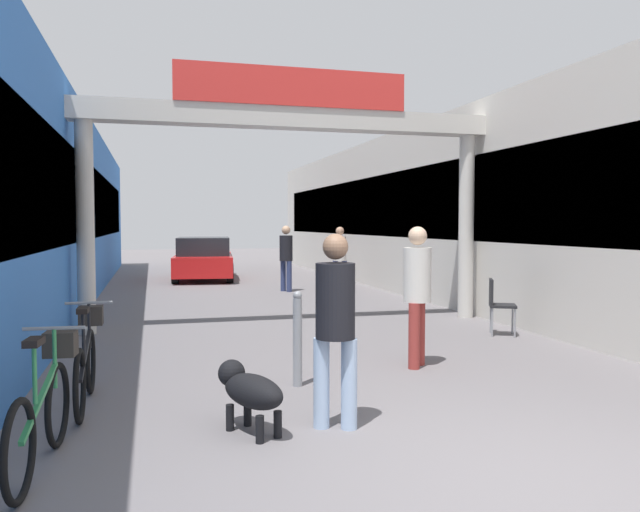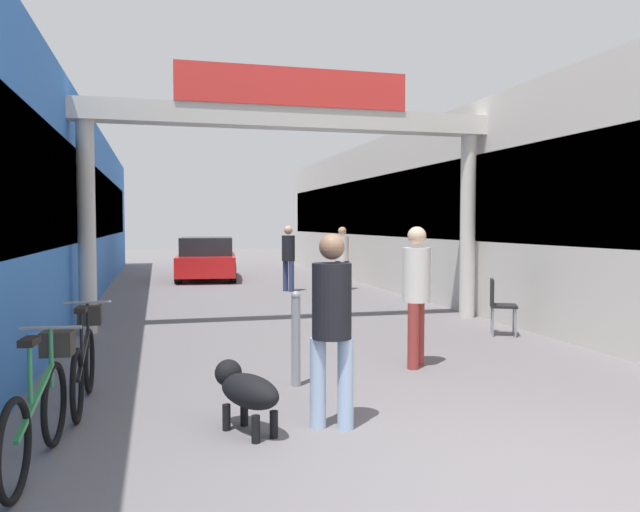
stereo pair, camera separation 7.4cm
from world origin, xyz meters
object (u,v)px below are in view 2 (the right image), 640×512
(pedestrian_elderly_walking, at_px, (288,254))
(dog_on_leash, at_px, (245,389))
(pedestrian_companion, at_px, (416,287))
(bicycle_black_second, at_px, (85,359))
(bollard_post_metal, at_px, (296,338))
(pedestrian_carrying_crate, at_px, (342,254))
(bicycle_green_nearest, at_px, (40,406))
(cafe_chair_black_nearer, at_px, (498,301))
(parked_car_red, at_px, (207,259))
(pedestrian_with_dog, at_px, (332,318))

(pedestrian_elderly_walking, bearing_deg, dog_on_leash, -103.63)
(pedestrian_companion, distance_m, pedestrian_elderly_walking, 8.76)
(bicycle_black_second, height_order, bollard_post_metal, bollard_post_metal)
(pedestrian_carrying_crate, distance_m, bicycle_green_nearest, 12.28)
(bollard_post_metal, xyz_separation_m, cafe_chair_black_nearer, (3.75, 2.20, 0.01))
(bollard_post_metal, height_order, cafe_chair_black_nearer, bollard_post_metal)
(bollard_post_metal, bearing_deg, pedestrian_elderly_walking, 78.77)
(dog_on_leash, xyz_separation_m, bicycle_black_second, (-1.41, 1.24, 0.07))
(bicycle_green_nearest, bearing_deg, pedestrian_elderly_walking, 69.39)
(pedestrian_companion, height_order, pedestrian_carrying_crate, pedestrian_companion)
(pedestrian_elderly_walking, height_order, dog_on_leash, pedestrian_elderly_walking)
(pedestrian_carrying_crate, relative_size, cafe_chair_black_nearer, 1.88)
(bicycle_black_second, relative_size, bollard_post_metal, 1.63)
(parked_car_red, bearing_deg, pedestrian_with_dog, -90.24)
(bicycle_black_second, xyz_separation_m, cafe_chair_black_nearer, (5.90, 2.31, 0.10))
(bicycle_black_second, bearing_deg, cafe_chair_black_nearer, 21.41)
(pedestrian_companion, height_order, pedestrian_elderly_walking, pedestrian_companion)
(cafe_chair_black_nearer, bearing_deg, pedestrian_elderly_walking, 105.15)
(pedestrian_elderly_walking, bearing_deg, pedestrian_carrying_crate, -1.22)
(pedestrian_with_dog, xyz_separation_m, parked_car_red, (0.06, 14.86, -0.32))
(bicycle_green_nearest, height_order, parked_car_red, parked_car_red)
(bollard_post_metal, bearing_deg, cafe_chair_black_nearer, 30.36)
(pedestrian_companion, distance_m, parked_car_red, 13.01)
(bicycle_green_nearest, bearing_deg, pedestrian_carrying_crate, 62.99)
(dog_on_leash, distance_m, cafe_chair_black_nearer, 5.73)
(pedestrian_companion, relative_size, parked_car_red, 0.42)
(bollard_post_metal, bearing_deg, bicycle_green_nearest, -143.45)
(pedestrian_with_dog, distance_m, bicycle_black_second, 2.58)
(pedestrian_elderly_walking, bearing_deg, bicycle_green_nearest, -110.61)
(pedestrian_companion, height_order, cafe_chair_black_nearer, pedestrian_companion)
(bicycle_black_second, bearing_deg, pedestrian_companion, 9.40)
(dog_on_leash, bearing_deg, bollard_post_metal, 61.46)
(pedestrian_carrying_crate, bearing_deg, bollard_post_metal, -109.60)
(dog_on_leash, bearing_deg, pedestrian_with_dog, -6.87)
(cafe_chair_black_nearer, relative_size, parked_car_red, 0.21)
(pedestrian_companion, relative_size, bollard_post_metal, 1.66)
(bicycle_black_second, bearing_deg, dog_on_leash, -41.42)
(bollard_post_metal, relative_size, cafe_chair_black_nearer, 1.17)
(bollard_post_metal, bearing_deg, pedestrian_carrying_crate, 70.40)
(parked_car_red, bearing_deg, dog_on_leash, -93.09)
(dog_on_leash, height_order, parked_car_red, parked_car_red)
(dog_on_leash, height_order, bicycle_black_second, bicycle_black_second)
(pedestrian_elderly_walking, bearing_deg, cafe_chair_black_nearer, -74.85)
(bicycle_green_nearest, xyz_separation_m, bicycle_black_second, (0.14, 1.58, 0.00))
(dog_on_leash, relative_size, bicycle_green_nearest, 0.49)
(bicycle_black_second, xyz_separation_m, bollard_post_metal, (2.14, 0.11, 0.09))
(pedestrian_carrying_crate, bearing_deg, bicycle_black_second, -120.16)
(pedestrian_companion, distance_m, bicycle_green_nearest, 4.52)
(pedestrian_with_dog, height_order, dog_on_leash, pedestrian_with_dog)
(pedestrian_carrying_crate, relative_size, dog_on_leash, 2.04)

